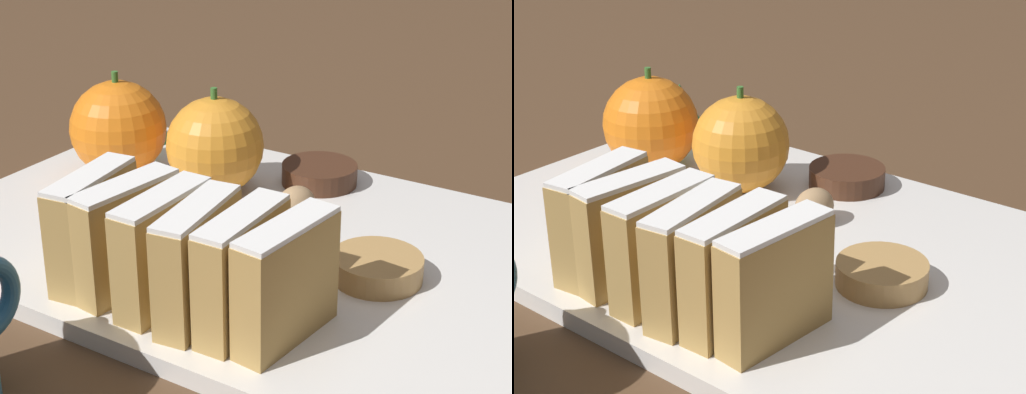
% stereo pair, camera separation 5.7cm
% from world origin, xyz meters
% --- Properties ---
extents(ground_plane, '(6.00, 6.00, 0.00)m').
position_xyz_m(ground_plane, '(0.00, 0.00, 0.00)').
color(ground_plane, '#513823').
extents(serving_platter, '(0.30, 0.45, 0.01)m').
position_xyz_m(serving_platter, '(0.00, 0.00, 0.01)').
color(serving_platter, white).
rests_on(serving_platter, ground_plane).
extents(stollen_slice_front, '(0.07, 0.03, 0.07)m').
position_xyz_m(stollen_slice_front, '(-0.09, -0.08, 0.05)').
color(stollen_slice_front, tan).
rests_on(stollen_slice_front, serving_platter).
extents(stollen_slice_second, '(0.07, 0.02, 0.07)m').
position_xyz_m(stollen_slice_second, '(-0.10, -0.05, 0.05)').
color(stollen_slice_second, tan).
rests_on(stollen_slice_second, serving_platter).
extents(stollen_slice_third, '(0.07, 0.03, 0.07)m').
position_xyz_m(stollen_slice_third, '(-0.10, -0.03, 0.05)').
color(stollen_slice_third, tan).
rests_on(stollen_slice_third, serving_platter).
extents(stollen_slice_fourth, '(0.07, 0.02, 0.07)m').
position_xyz_m(stollen_slice_fourth, '(-0.10, 0.00, 0.05)').
color(stollen_slice_fourth, tan).
rests_on(stollen_slice_fourth, serving_platter).
extents(stollen_slice_fifth, '(0.07, 0.03, 0.07)m').
position_xyz_m(stollen_slice_fifth, '(-0.10, 0.03, 0.05)').
color(stollen_slice_fifth, tan).
rests_on(stollen_slice_fifth, serving_platter).
extents(stollen_slice_sixth, '(0.07, 0.03, 0.07)m').
position_xyz_m(stollen_slice_sixth, '(-0.10, 0.05, 0.05)').
color(stollen_slice_sixth, tan).
rests_on(stollen_slice_sixth, serving_platter).
extents(orange_near, '(0.08, 0.08, 0.08)m').
position_xyz_m(orange_near, '(0.04, 0.15, 0.05)').
color(orange_near, orange).
rests_on(orange_near, serving_platter).
extents(orange_far, '(0.07, 0.07, 0.08)m').
position_xyz_m(orange_far, '(0.05, 0.07, 0.05)').
color(orange_far, orange).
rests_on(orange_far, serving_platter).
extents(walnut, '(0.03, 0.03, 0.03)m').
position_xyz_m(walnut, '(0.04, -0.01, 0.02)').
color(walnut, tan).
rests_on(walnut, serving_platter).
extents(chocolate_cookie, '(0.06, 0.06, 0.02)m').
position_xyz_m(chocolate_cookie, '(0.11, 0.01, 0.02)').
color(chocolate_cookie, '#472819').
rests_on(chocolate_cookie, serving_platter).
extents(gingerbread_cookie, '(0.06, 0.06, 0.02)m').
position_xyz_m(gingerbread_cookie, '(-0.01, -0.09, 0.02)').
color(gingerbread_cookie, tan).
rests_on(gingerbread_cookie, serving_platter).
extents(evergreen_sprig, '(0.05, 0.05, 0.05)m').
position_xyz_m(evergreen_sprig, '(0.11, 0.19, 0.04)').
color(evergreen_sprig, '#2D7538').
rests_on(evergreen_sprig, serving_platter).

